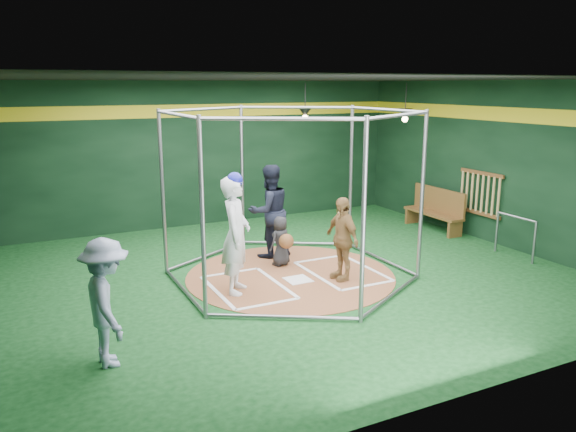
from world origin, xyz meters
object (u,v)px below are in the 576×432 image
visitor_leopard (342,238)px  umpire (269,211)px  batter_figure (236,234)px  dugout_bench (436,209)px

visitor_leopard → umpire: umpire is taller
visitor_leopard → batter_figure: bearing=-100.4°
batter_figure → visitor_leopard: (1.91, -0.23, -0.26)m
batter_figure → umpire: (1.33, 1.59, -0.07)m
dugout_bench → batter_figure: bearing=-162.7°
visitor_leopard → dugout_bench: size_ratio=0.87×
batter_figure → visitor_leopard: bearing=-7.0°
visitor_leopard → dugout_bench: bearing=114.2°
batter_figure → dugout_bench: bearing=17.3°
umpire → batter_figure: bearing=44.5°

